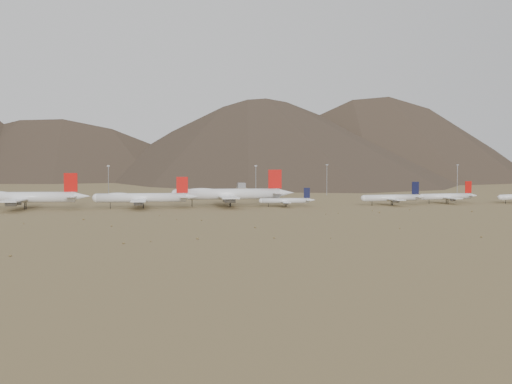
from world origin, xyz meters
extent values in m
plane|color=olive|center=(0.00, 0.00, 0.00)|extent=(3000.00, 3000.00, 0.00)
cylinder|color=white|center=(-121.27, 37.24, 7.64)|extent=(63.10, 15.66, 6.49)
cone|color=white|center=(-86.47, 32.07, 8.13)|extent=(12.05, 7.44, 5.84)
cube|color=white|center=(-122.52, 37.43, 6.67)|extent=(18.41, 58.44, 0.81)
cube|color=white|center=(-91.44, 32.81, 8.29)|extent=(8.81, 22.48, 0.39)
cube|color=red|center=(-92.69, 32.99, 16.65)|extent=(8.16, 1.78, 11.52)
cylinder|color=black|center=(-119.79, 38.67, 2.20)|extent=(0.52, 0.52, 4.40)
cylinder|color=black|center=(-120.27, 35.45, 2.20)|extent=(0.52, 0.52, 4.40)
cylinder|color=slate|center=(-120.82, 48.82, 5.06)|extent=(6.64, 3.81, 2.92)
cylinder|color=slate|center=(-124.21, 26.04, 5.06)|extent=(6.64, 3.81, 2.92)
cylinder|color=slate|center=(-119.30, 59.08, 5.06)|extent=(6.64, 3.81, 2.92)
cylinder|color=slate|center=(-125.73, 15.78, 5.06)|extent=(6.64, 3.81, 2.92)
cylinder|color=white|center=(-49.75, 32.83, 6.72)|extent=(55.50, 10.23, 5.71)
sphere|color=white|center=(-77.27, 35.10, 6.72)|extent=(5.59, 5.59, 5.59)
cone|color=white|center=(-18.93, 30.28, 7.15)|extent=(10.33, 5.94, 5.14)
cube|color=white|center=(-50.85, 32.92, 5.86)|extent=(12.97, 51.17, 0.71)
cube|color=white|center=(-23.34, 30.65, 7.29)|extent=(6.54, 19.58, 0.34)
cube|color=red|center=(-24.44, 30.74, 14.63)|extent=(7.20, 1.10, 10.12)
cylinder|color=black|center=(-69.01, 34.42, 1.93)|extent=(0.37, 0.37, 3.87)
cylinder|color=black|center=(-48.53, 34.16, 1.93)|extent=(0.46, 0.46, 3.87)
cylinder|color=black|center=(-48.77, 31.32, 1.93)|extent=(0.46, 0.46, 3.87)
ellipsoid|color=white|center=(-64.06, 34.01, 8.29)|extent=(17.96, 5.72, 3.42)
cylinder|color=slate|center=(-50.02, 43.01, 4.45)|extent=(5.71, 3.01, 2.57)
cylinder|color=slate|center=(-51.69, 22.83, 4.45)|extent=(5.71, 3.01, 2.57)
cylinder|color=slate|center=(-49.27, 52.09, 4.45)|extent=(5.71, 3.01, 2.57)
cylinder|color=slate|center=(-52.43, 13.75, 4.45)|extent=(5.71, 3.01, 2.57)
cylinder|color=white|center=(6.13, 37.74, 8.15)|extent=(67.25, 10.96, 6.92)
sphere|color=white|center=(-27.28, 39.76, 8.15)|extent=(6.78, 6.78, 6.78)
cone|color=white|center=(43.56, 35.46, 8.67)|extent=(12.41, 6.95, 6.23)
cube|color=white|center=(4.80, 37.82, 7.11)|extent=(14.41, 61.91, 0.86)
cube|color=white|center=(38.21, 35.79, 8.84)|extent=(7.43, 23.64, 0.42)
cube|color=red|center=(36.87, 35.87, 17.74)|extent=(8.73, 1.15, 12.28)
cylinder|color=black|center=(-17.26, 39.16, 2.34)|extent=(0.45, 0.45, 4.69)
cylinder|color=black|center=(7.57, 39.38, 2.34)|extent=(0.56, 0.56, 4.69)
cylinder|color=black|center=(7.36, 35.93, 2.34)|extent=(0.56, 0.56, 4.69)
ellipsoid|color=white|center=(-11.24, 38.79, 10.05)|extent=(21.70, 6.48, 4.15)
cylinder|color=slate|center=(5.54, 50.07, 5.40)|extent=(6.87, 3.51, 3.11)
cylinder|color=slate|center=(4.05, 25.56, 5.40)|extent=(6.87, 3.51, 3.11)
cylinder|color=slate|center=(6.21, 61.10, 5.40)|extent=(6.87, 3.51, 3.11)
cylinder|color=slate|center=(3.38, 14.54, 5.40)|extent=(6.87, 3.51, 3.11)
cylinder|color=white|center=(41.76, 27.71, 3.97)|extent=(31.07, 6.23, 3.35)
sphere|color=white|center=(26.38, 29.15, 3.97)|extent=(3.29, 3.29, 3.29)
cone|color=white|center=(58.98, 26.08, 4.22)|extent=(5.82, 3.53, 3.02)
cube|color=white|center=(41.14, 27.76, 3.47)|extent=(7.40, 26.82, 0.42)
cube|color=white|center=(56.52, 26.32, 4.31)|extent=(3.71, 10.28, 0.20)
cube|color=black|center=(55.91, 26.37, 8.96)|extent=(4.03, 0.68, 6.62)
cylinder|color=black|center=(30.99, 28.72, 1.15)|extent=(0.35, 0.35, 2.29)
cylinder|color=black|center=(42.45, 28.48, 1.15)|extent=(0.44, 0.44, 2.29)
cylinder|color=black|center=(42.29, 26.81, 1.15)|extent=(0.44, 0.44, 2.29)
cylinder|color=slate|center=(41.84, 35.14, 2.64)|extent=(3.22, 1.79, 1.51)
cylinder|color=slate|center=(40.45, 20.38, 2.64)|extent=(3.22, 1.79, 1.51)
cylinder|color=white|center=(114.00, 26.65, 5.03)|extent=(39.29, 6.98, 4.24)
sphere|color=white|center=(94.51, 25.27, 5.03)|extent=(4.16, 4.16, 4.16)
cone|color=white|center=(135.83, 28.19, 5.34)|extent=(7.29, 4.30, 3.82)
cube|color=white|center=(113.22, 26.59, 4.39)|extent=(8.60, 33.86, 0.53)
cube|color=white|center=(132.71, 27.97, 5.45)|extent=(4.40, 12.95, 0.25)
cube|color=black|center=(131.93, 27.91, 11.33)|extent=(5.10, 0.74, 8.38)
cylinder|color=black|center=(100.35, 25.68, 1.45)|extent=(0.45, 0.45, 2.90)
cylinder|color=black|center=(114.70, 27.76, 1.45)|extent=(0.56, 0.56, 2.90)
cylinder|color=black|center=(114.85, 25.64, 1.45)|extent=(0.56, 0.56, 2.90)
cylinder|color=slate|center=(112.56, 35.95, 3.34)|extent=(4.03, 2.18, 1.91)
cylinder|color=slate|center=(113.88, 17.23, 3.34)|extent=(4.03, 2.18, 1.91)
cylinder|color=white|center=(157.65, 34.41, 4.93)|extent=(38.54, 8.30, 4.16)
sphere|color=white|center=(138.61, 32.33, 4.93)|extent=(4.08, 4.08, 4.08)
cone|color=white|center=(178.98, 36.74, 5.24)|extent=(7.26, 4.47, 3.74)
cube|color=white|center=(156.89, 34.33, 4.30)|extent=(9.66, 33.31, 0.52)
cube|color=white|center=(175.94, 36.41, 5.34)|extent=(4.78, 12.78, 0.25)
cube|color=red|center=(175.17, 36.33, 11.11)|extent=(4.99, 0.91, 8.21)
cylinder|color=black|center=(144.32, 32.95, 1.42)|extent=(0.44, 0.44, 2.85)
cylinder|color=black|center=(158.30, 35.53, 1.42)|extent=(0.55, 0.55, 2.85)
cylinder|color=black|center=(158.53, 33.46, 1.42)|extent=(0.55, 0.55, 2.85)
cylinder|color=slate|center=(155.89, 43.47, 3.27)|extent=(4.01, 2.28, 1.87)
cylinder|color=slate|center=(157.89, 25.19, 3.27)|extent=(4.01, 2.28, 1.87)
sphere|color=white|center=(191.58, 22.33, 4.51)|extent=(3.74, 3.74, 3.74)
cylinder|color=black|center=(196.57, 24.01, 1.30)|extent=(0.40, 0.40, 2.61)
cylinder|color=slate|center=(204.85, 35.71, 3.00)|extent=(3.88, 2.75, 1.72)
cube|color=gray|center=(30.00, 120.00, 4.00)|extent=(8.00, 8.00, 8.00)
cube|color=slate|center=(30.00, 120.00, 10.00)|extent=(6.00, 6.00, 4.00)
cylinder|color=gray|center=(-69.99, 122.04, 12.50)|extent=(0.50, 0.50, 25.00)
cube|color=gray|center=(-69.99, 122.04, 25.30)|extent=(2.00, 0.60, 0.80)
cylinder|color=gray|center=(37.73, 101.92, 12.50)|extent=(0.50, 0.50, 25.00)
cube|color=gray|center=(37.73, 101.92, 25.30)|extent=(2.00, 0.60, 0.80)
cylinder|color=gray|center=(106.54, 145.05, 12.50)|extent=(0.50, 0.50, 25.00)
cube|color=gray|center=(106.54, 145.05, 25.30)|extent=(2.00, 0.60, 0.80)
cylinder|color=gray|center=(210.33, 119.98, 12.50)|extent=(0.50, 0.50, 25.00)
cube|color=gray|center=(210.33, 119.98, 25.30)|extent=(2.00, 0.60, 0.80)
ellipsoid|color=olive|center=(-42.68, -24.19, 0.19)|extent=(0.64, 0.64, 0.38)
ellipsoid|color=olive|center=(50.28, -33.00, 0.21)|extent=(0.63, 0.63, 0.41)
ellipsoid|color=olive|center=(-101.96, -171.69, 0.32)|extent=(0.95, 0.95, 0.63)
ellipsoid|color=olive|center=(-64.50, -145.50, 0.29)|extent=(1.04, 1.04, 0.57)
ellipsoid|color=olive|center=(17.57, -144.79, 0.21)|extent=(0.50, 0.50, 0.42)
ellipsoid|color=olive|center=(58.89, -29.06, 0.21)|extent=(0.55, 0.55, 0.41)
ellipsoid|color=olive|center=(140.11, -33.47, 0.37)|extent=(1.08, 1.08, 0.74)
ellipsoid|color=olive|center=(-68.67, -78.33, 0.34)|extent=(0.76, 0.76, 0.69)
ellipsoid|color=olive|center=(59.97, -114.89, 0.19)|extent=(0.70, 0.70, 0.38)
ellipsoid|color=olive|center=(-23.48, -57.29, 0.24)|extent=(0.93, 0.93, 0.49)
ellipsoid|color=olive|center=(109.87, -13.23, 0.30)|extent=(0.91, 0.91, 0.60)
ellipsoid|color=olive|center=(84.37, -16.67, 0.27)|extent=(0.68, 0.68, 0.55)
ellipsoid|color=olive|center=(-3.80, -97.57, 0.27)|extent=(0.94, 0.94, 0.55)
ellipsoid|color=olive|center=(-110.58, -57.21, 0.22)|extent=(0.68, 0.68, 0.45)
ellipsoid|color=olive|center=(83.78, -29.69, 0.38)|extent=(0.88, 0.88, 0.77)
ellipsoid|color=olive|center=(-35.35, -136.71, 0.39)|extent=(1.06, 1.06, 0.78)
ellipsoid|color=olive|center=(-82.69, -41.15, 0.38)|extent=(1.06, 1.06, 0.76)
ellipsoid|color=olive|center=(-4.66, -139.74, 0.29)|extent=(0.90, 0.90, 0.57)
ellipsoid|color=olive|center=(-35.56, -50.52, 0.17)|extent=(0.57, 0.57, 0.34)
ellipsoid|color=olive|center=(-54.07, -141.33, 0.25)|extent=(0.64, 0.64, 0.50)
ellipsoid|color=olive|center=(78.72, -153.93, 0.30)|extent=(0.90, 0.90, 0.59)
camera|label=1|loc=(-69.68, -417.75, 33.78)|focal=50.00mm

